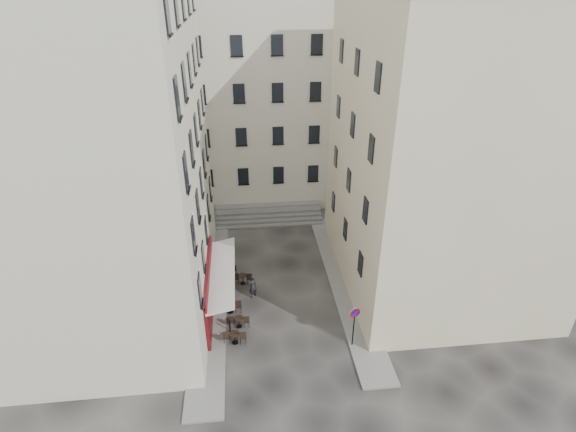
{
  "coord_description": "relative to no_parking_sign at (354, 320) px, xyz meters",
  "views": [
    {
      "loc": [
        -2.0,
        -21.29,
        18.85
      ],
      "look_at": [
        0.74,
        4.0,
        4.93
      ],
      "focal_mm": 28.0,
      "sensor_mm": 36.0,
      "label": 1
    }
  ],
  "objects": [
    {
      "name": "sidewalk_left",
      "position": [
        -8.18,
        6.86,
        -1.9
      ],
      "size": [
        2.0,
        22.0,
        0.12
      ],
      "primitive_type": "cube",
      "color": "slate",
      "rests_on": "ground"
    },
    {
      "name": "bistro_table_b",
      "position": [
        -6.39,
        2.3,
        -1.51
      ],
      "size": [
        1.25,
        0.59,
        0.88
      ],
      "color": "black",
      "rests_on": "ground"
    },
    {
      "name": "bollard_near",
      "position": [
        -6.93,
        1.86,
        -1.43
      ],
      "size": [
        0.12,
        0.12,
        0.98
      ],
      "color": "black",
      "rests_on": "ground"
    },
    {
      "name": "building_right",
      "position": [
        6.82,
        6.36,
        7.35
      ],
      "size": [
        12.2,
        14.2,
        18.6
      ],
      "color": "beige",
      "rests_on": "ground"
    },
    {
      "name": "stone_steps",
      "position": [
        -3.68,
        15.44,
        -1.56
      ],
      "size": [
        9.0,
        3.15,
        0.8
      ],
      "color": "#5B5956",
      "rests_on": "ground"
    },
    {
      "name": "building_left",
      "position": [
        -14.18,
        5.86,
        8.35
      ],
      "size": [
        12.2,
        16.2,
        20.6
      ],
      "color": "beige",
      "rests_on": "ground"
    },
    {
      "name": "ground",
      "position": [
        -3.68,
        2.86,
        -1.96
      ],
      "size": [
        90.0,
        90.0,
        0.0
      ],
      "primitive_type": "plane",
      "color": "black",
      "rests_on": "ground"
    },
    {
      "name": "bistro_table_c",
      "position": [
        -6.92,
        3.69,
        -1.45
      ],
      "size": [
        1.41,
        0.66,
        0.99
      ],
      "color": "black",
      "rests_on": "ground"
    },
    {
      "name": "bistro_table_e",
      "position": [
        -7.11,
        7.67,
        -1.51
      ],
      "size": [
        1.23,
        0.58,
        0.87
      ],
      "color": "black",
      "rests_on": "ground"
    },
    {
      "name": "sidewalk_right",
      "position": [
        0.82,
        5.86,
        -1.9
      ],
      "size": [
        2.0,
        18.0,
        0.12
      ],
      "primitive_type": "cube",
      "color": "slate",
      "rests_on": "ground"
    },
    {
      "name": "bistro_table_a",
      "position": [
        -6.64,
        0.99,
        -1.49
      ],
      "size": [
        1.3,
        0.61,
        0.92
      ],
      "color": "black",
      "rests_on": "ground"
    },
    {
      "name": "bistro_table_d",
      "position": [
        -6.08,
        6.56,
        -1.51
      ],
      "size": [
        1.25,
        0.59,
        0.88
      ],
      "color": "black",
      "rests_on": "ground"
    },
    {
      "name": "bollard_far",
      "position": [
        -6.93,
        8.86,
        -1.43
      ],
      "size": [
        0.12,
        0.12,
        0.98
      ],
      "color": "black",
      "rests_on": "ground"
    },
    {
      "name": "cafe_storefront",
      "position": [
        -7.99,
        3.86,
        -0.08
      ],
      "size": [
        1.74,
        7.3,
        3.5
      ],
      "color": "#45090B",
      "rests_on": "ground"
    },
    {
      "name": "no_parking_sign",
      "position": [
        0.0,
        0.0,
        0.0
      ],
      "size": [
        0.62,
        0.2,
        2.76
      ],
      "rotation": [
        0.0,
        0.0,
        0.26
      ],
      "color": "black",
      "rests_on": "ground"
    },
    {
      "name": "bollard_mid",
      "position": [
        -6.93,
        5.36,
        -1.43
      ],
      "size": [
        0.12,
        0.12,
        0.98
      ],
      "color": "black",
      "rests_on": "ground"
    },
    {
      "name": "pedestrian",
      "position": [
        -5.45,
        5.08,
        -1.11
      ],
      "size": [
        0.73,
        0.71,
        1.69
      ],
      "primitive_type": "imported",
      "rotation": [
        0.0,
        0.0,
        3.84
      ],
      "color": "black",
      "rests_on": "ground"
    },
    {
      "name": "building_back",
      "position": [
        -4.68,
        21.86,
        7.35
      ],
      "size": [
        18.2,
        10.2,
        18.6
      ],
      "color": "beige",
      "rests_on": "ground"
    }
  ]
}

